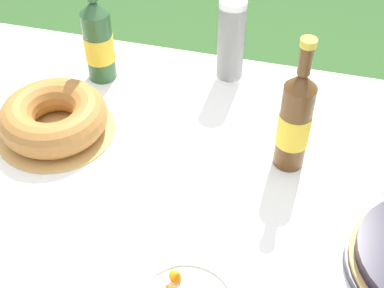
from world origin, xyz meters
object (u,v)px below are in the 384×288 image
object	(u,v)px
bundt_cake	(54,118)
cider_bottle_amber	(295,121)
cup_stack	(231,42)
cider_bottle_green	(98,40)

from	to	relation	value
bundt_cake	cider_bottle_amber	distance (m)	0.58
cider_bottle_amber	cup_stack	bearing A→B (deg)	125.40
cider_bottle_green	cup_stack	bearing A→B (deg)	12.90
cider_bottle_amber	cider_bottle_green	bearing A→B (deg)	159.40
cider_bottle_green	cider_bottle_amber	xyz separation A→B (m)	(0.55, -0.21, 0.01)
bundt_cake	cup_stack	distance (m)	0.50
cup_stack	cider_bottle_amber	distance (m)	0.35
bundt_cake	cider_bottle_amber	world-z (taller)	cider_bottle_amber
cider_bottle_green	cider_bottle_amber	size ratio (longest dim) A/B	0.94
cider_bottle_green	cider_bottle_amber	bearing A→B (deg)	-20.60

